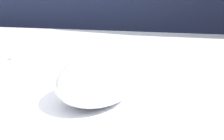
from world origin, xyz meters
TOP-DOWN VIEW (x-y plane):
  - partition_panel at (0.00, 0.57)m, footprint 5.00×0.03m
  - computer_mouse_near at (0.07, -0.22)m, footprint 0.08×0.11m
  - keyboard at (0.06, -0.03)m, footprint 0.38×0.13m

SIDE VIEW (x-z plane):
  - partition_panel at x=0.00m, z-range 0.00..1.08m
  - keyboard at x=0.06m, z-range 0.77..0.79m
  - computer_mouse_near at x=0.07m, z-range 0.77..0.81m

